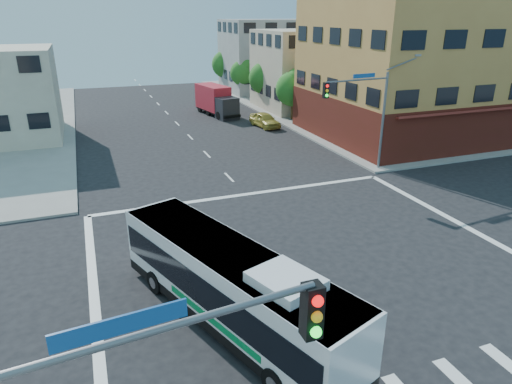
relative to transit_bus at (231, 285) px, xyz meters
name	(u,v)px	position (x,y,z in m)	size (l,w,h in m)	color
ground	(316,267)	(4.81, 2.48, -1.63)	(120.00, 120.00, 0.00)	black
sidewalk_ne	(424,97)	(39.81, 37.48, -1.55)	(50.00, 50.00, 0.15)	gray
corner_building_ne	(420,71)	(24.79, 20.96, 4.26)	(18.10, 15.44, 14.00)	#C28C45
building_east_near	(311,70)	(21.79, 36.46, 2.88)	(12.06, 10.06, 9.00)	#BBAE8F
building_east_far	(267,56)	(21.78, 50.46, 3.38)	(12.06, 10.06, 10.00)	#A1A29C
signal_mast_ne	(365,104)	(13.88, 13.10, 3.36)	(7.91, 1.13, 8.07)	slate
street_tree_a	(294,87)	(16.71, 30.41, 1.96)	(3.60, 3.60, 5.53)	#3C2A15
street_tree_b	(266,76)	(16.71, 38.41, 2.13)	(3.80, 3.80, 5.79)	#3C2A15
street_tree_c	(244,71)	(16.71, 46.41, 1.83)	(3.40, 3.40, 5.29)	#3C2A15
street_tree_d	(226,63)	(16.71, 54.41, 2.25)	(4.00, 4.00, 6.03)	#3C2A15
transit_bus	(231,285)	(0.00, 0.00, 0.00)	(6.07, 11.37, 3.32)	black
box_truck	(216,101)	(9.90, 36.18, -0.06)	(3.34, 7.41, 3.22)	#26262A
parked_car	(265,120)	(12.83, 28.83, -0.90)	(1.70, 4.23, 1.44)	gold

